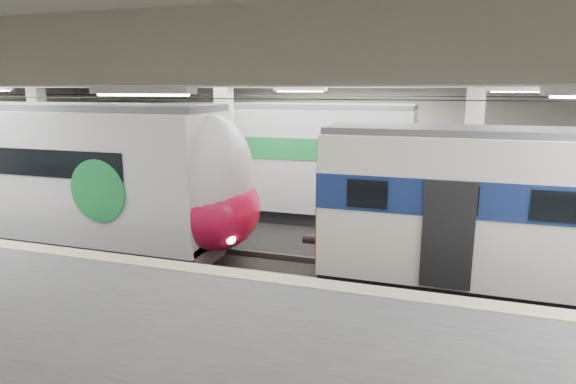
% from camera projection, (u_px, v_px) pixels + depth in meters
% --- Properties ---
extents(station_hall, '(36.00, 24.00, 5.75)m').
position_uv_depth(station_hall, '(255.00, 164.00, 11.26)').
color(station_hall, black).
rests_on(station_hall, ground).
extents(modern_emu, '(14.04, 2.90, 4.52)m').
position_uv_depth(modern_emu, '(68.00, 177.00, 15.23)').
color(modern_emu, silver).
rests_on(modern_emu, ground).
extents(far_train, '(13.83, 2.90, 4.42)m').
position_uv_depth(far_train, '(237.00, 157.00, 19.31)').
color(far_train, silver).
rests_on(far_train, ground).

